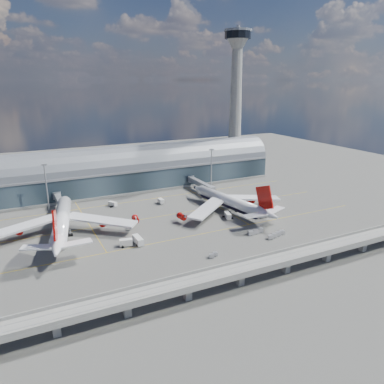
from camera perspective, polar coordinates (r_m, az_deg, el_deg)
name	(u,v)px	position (r m, az deg, el deg)	size (l,w,h in m)	color
ground	(175,230)	(176.91, -2.57, -5.76)	(500.00, 500.00, 0.00)	#474744
taxi_lines	(158,215)	(195.99, -5.20, -3.52)	(200.00, 80.12, 0.01)	gold
terminal	(126,171)	(243.62, -10.07, 3.10)	(200.00, 30.00, 28.00)	#1F2B34
control_tower	(236,103)	(277.70, 6.67, 13.31)	(19.00, 19.00, 103.00)	gray
guideway	(241,271)	(130.97, 7.41, -11.82)	(220.00, 8.50, 7.20)	gray
floodlight_mast_left	(46,186)	(212.38, -21.30, 0.83)	(3.00, 0.70, 25.70)	gray
floodlight_mast_right	(211,167)	(241.25, 2.97, 3.77)	(3.00, 0.70, 25.70)	gray
airliner_left	(61,222)	(177.99, -19.27, -4.37)	(69.43, 73.10, 22.38)	white
airliner_right	(230,202)	(199.39, 5.86, -1.53)	(63.17, 66.09, 21.00)	white
jet_bridge_left	(60,201)	(213.36, -19.53, -1.29)	(4.40, 28.00, 7.25)	gray
jet_bridge_right	(200,183)	(235.28, 1.20, 1.33)	(4.40, 32.00, 7.25)	gray
service_truck_0	(138,240)	(163.13, -8.24, -7.29)	(2.93, 7.86, 3.23)	silver
service_truck_1	(126,243)	(161.94, -10.03, -7.60)	(5.78, 3.60, 3.12)	silver
service_truck_2	(263,214)	(194.97, 10.83, -3.35)	(9.00, 2.99, 3.23)	silver
service_truck_3	(228,215)	(191.26, 5.46, -3.58)	(3.98, 6.40, 2.90)	silver
service_truck_4	(161,201)	(213.15, -4.76, -1.42)	(2.50, 4.99, 2.89)	silver
service_truck_5	(113,204)	(212.97, -12.00, -1.79)	(4.31, 5.65, 2.57)	silver
cargo_train_0	(213,255)	(150.89, 3.27, -9.57)	(4.69, 2.86, 1.52)	gray
cargo_train_1	(256,232)	(174.33, 9.66, -5.98)	(8.91, 3.10, 1.95)	gray
cargo_train_2	(276,235)	(173.01, 12.71, -6.37)	(10.95, 4.31, 1.81)	gray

